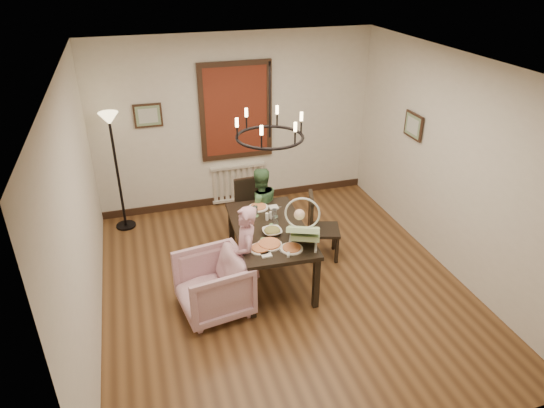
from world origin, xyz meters
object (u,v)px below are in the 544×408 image
elderly_woman (246,263)px  floor_lamp (118,174)px  chair_far (252,212)px  dining_table (270,233)px  armchair (213,285)px  seated_man (260,214)px  chair_right (324,226)px  drinking_glass (275,221)px  baby_bouncer (304,228)px

elderly_woman → floor_lamp: size_ratio=0.59×
chair_far → elderly_woman: bearing=-110.8°
dining_table → chair_far: size_ratio=1.74×
armchair → floor_lamp: (-0.96, 2.37, 0.54)m
armchair → elderly_woman: (0.43, 0.11, 0.16)m
dining_table → floor_lamp: size_ratio=0.91×
dining_table → armchair: (-0.83, -0.46, -0.29)m
floor_lamp → seated_man: bearing=-30.1°
chair_right → floor_lamp: floor_lamp is taller
armchair → seated_man: (0.92, 1.27, 0.13)m
elderly_woman → drinking_glass: size_ratio=7.28×
dining_table → seated_man: size_ratio=1.63×
chair_right → drinking_glass: chair_right is taller
elderly_woman → baby_bouncer: size_ratio=1.73×
chair_far → drinking_glass: 1.00m
elderly_woman → drinking_glass: (0.48, 0.37, 0.29)m
seated_man → drinking_glass: bearing=82.9°
dining_table → drinking_glass: (0.08, 0.02, 0.16)m
chair_far → chair_right: 1.10m
dining_table → floor_lamp: 2.63m
baby_bouncer → drinking_glass: baby_bouncer is taller
elderly_woman → drinking_glass: bearing=132.0°
baby_bouncer → chair_right: bearing=73.5°
armchair → floor_lamp: floor_lamp is taller
chair_far → elderly_woman: 1.38m
armchair → drinking_glass: drinking_glass is taller
seated_man → drinking_glass: seated_man is taller
seated_man → baby_bouncer: size_ratio=1.63×
chair_far → baby_bouncer: (0.27, -1.40, 0.47)m
dining_table → armchair: bearing=-148.1°
floor_lamp → baby_bouncer: bearing=-48.6°
armchair → baby_bouncer: 1.26m
baby_bouncer → dining_table: bearing=144.9°
elderly_woman → drinking_glass: 0.67m
chair_right → seated_man: bearing=70.7°
chair_far → chair_right: bearing=-43.3°
seated_man → baby_bouncer: (0.19, -1.26, 0.44)m
chair_far → floor_lamp: floor_lamp is taller
elderly_woman → baby_bouncer: (0.69, -0.09, 0.42)m
baby_bouncer → drinking_glass: 0.53m
chair_right → baby_bouncer: baby_bouncer is taller
chair_far → baby_bouncer: size_ratio=1.54×
chair_right → seated_man: size_ratio=0.96×
chair_right → seated_man: seated_man is taller
drinking_glass → floor_lamp: size_ratio=0.08×
drinking_glass → baby_bouncer: bearing=-66.3°
baby_bouncer → drinking_glass: (-0.20, 0.47, -0.13)m
seated_man → drinking_glass: (-0.01, -0.79, 0.32)m
baby_bouncer → floor_lamp: (-2.08, 2.35, -0.04)m
dining_table → drinking_glass: drinking_glass is taller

